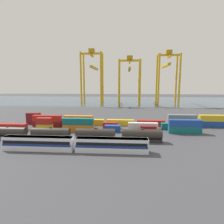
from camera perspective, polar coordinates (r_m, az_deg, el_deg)
name	(u,v)px	position (r m, az deg, el deg)	size (l,w,h in m)	color
ground_plane	(114,114)	(114.50, 0.62, -0.73)	(420.00, 420.00, 0.00)	#424247
harbour_water	(119,101)	(203.82, 2.23, 3.45)	(400.00, 110.00, 0.01)	#384C60
passenger_train	(75,143)	(54.65, -11.21, -9.28)	(40.83, 3.14, 3.90)	silver
freight_tank_row	(73,134)	(64.51, -11.64, -6.51)	(58.00, 2.99, 4.45)	#232326
shipping_container_0	(12,127)	(86.89, -27.87, -3.96)	(12.10, 2.44, 2.60)	#AD211C
shipping_container_1	(45,127)	(80.51, -19.59, -4.38)	(6.04, 2.44, 2.60)	gold
shipping_container_2	(44,121)	(79.98, -19.69, -2.57)	(6.04, 2.44, 2.60)	#AD211C
shipping_container_3	(78,128)	(76.07, -10.11, -4.75)	(12.10, 2.44, 2.60)	orange
shipping_container_4	(78,122)	(75.51, -10.17, -2.84)	(12.10, 2.44, 2.60)	#146066
shipping_container_5	(113,129)	(73.92, 0.22, -5.01)	(6.04, 2.44, 2.60)	#1C4299
shipping_container_6	(148,129)	(74.25, 10.83, -5.11)	(6.04, 2.44, 2.60)	maroon
shipping_container_7	(185,130)	(77.03, 21.00, -5.04)	(12.10, 2.44, 2.60)	#146066
shipping_container_8	(185,123)	(76.48, 21.10, -3.15)	(12.10, 2.44, 2.60)	#1C4299
shipping_container_9	(47,124)	(86.17, -18.85, -3.50)	(12.10, 2.44, 2.60)	maroon
shipping_container_10	(47,118)	(85.67, -18.94, -1.80)	(12.10, 2.44, 2.60)	#AD211C
shipping_container_11	(78,125)	(81.83, -10.05, -3.79)	(12.10, 2.44, 2.60)	maroon
shipping_container_12	(78,119)	(81.31, -10.10, -2.00)	(12.10, 2.44, 2.60)	orange
shipping_container_13	(110,125)	(79.60, -0.52, -4.01)	(6.04, 2.44, 2.60)	#AD211C
shipping_container_14	(143,126)	(79.66, 9.29, -4.12)	(12.10, 2.44, 2.60)	silver
shipping_container_15	(176,126)	(82.00, 18.81, -4.11)	(12.10, 2.44, 2.60)	#146066
shipping_container_16	(34,121)	(95.02, -22.47, -2.58)	(6.04, 2.44, 2.60)	maroon
shipping_container_17	(33,116)	(94.57, -22.57, -1.04)	(6.04, 2.44, 2.60)	maroon
shipping_container_18	(62,122)	(89.82, -14.81, -2.83)	(12.10, 2.44, 2.60)	slate
shipping_container_19	(91,122)	(86.41, -6.37, -3.04)	(12.10, 2.44, 2.60)	gold
shipping_container_20	(120,123)	(84.99, 2.55, -3.20)	(12.10, 2.44, 2.60)	gold
shipping_container_21	(151,123)	(85.67, 11.55, -3.27)	(12.10, 2.44, 2.60)	#AD211C
shipping_container_22	(182,124)	(88.39, 20.21, -3.27)	(12.10, 2.44, 2.60)	orange
shipping_container_23	(182,118)	(87.91, 20.30, -1.61)	(12.10, 2.44, 2.60)	slate
shipping_container_24	(213,124)	(92.98, 28.18, -3.20)	(12.10, 2.44, 2.60)	#1C4299
shipping_container_25	(214,118)	(92.53, 28.29, -1.62)	(12.10, 2.44, 2.60)	gold
gantry_crane_west	(93,72)	(171.80, -5.86, 11.95)	(18.66, 37.23, 47.68)	gold
gantry_crane_central	(129,75)	(169.85, 5.26, 11.11)	(19.13, 39.55, 41.59)	gold
gantry_crane_east	(167,72)	(172.79, 16.32, 11.50)	(18.51, 36.44, 45.82)	gold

